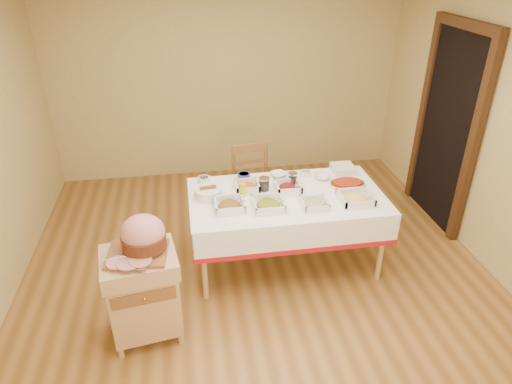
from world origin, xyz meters
TOP-DOWN VIEW (x-y plane):
  - room_shell at (0.00, 0.00)m, footprint 5.00×5.00m
  - doorway at (2.20, 0.90)m, footprint 0.09×1.10m
  - dining_table at (0.30, 0.30)m, footprint 1.82×1.02m
  - butcher_cart at (-1.01, -0.48)m, footprint 0.62×0.54m
  - dining_chair at (0.10, 0.99)m, footprint 0.47×0.45m
  - ham_on_board at (-0.97, -0.44)m, footprint 0.47×0.45m
  - serving_dish_a at (-0.26, 0.14)m, footprint 0.27×0.27m
  - serving_dish_b at (0.09, 0.10)m, footprint 0.27×0.27m
  - serving_dish_c at (0.50, 0.05)m, footprint 0.23×0.23m
  - serving_dish_d at (0.89, 0.08)m, footprint 0.29×0.29m
  - serving_dish_e at (-0.05, 0.47)m, footprint 0.23×0.22m
  - serving_dish_f at (0.33, 0.39)m, footprint 0.25×0.23m
  - small_bowl_left at (-0.45, 0.70)m, footprint 0.12×0.12m
  - small_bowl_mid at (-0.05, 0.71)m, footprint 0.13×0.13m
  - small_bowl_right at (0.58, 0.67)m, footprint 0.11×0.11m
  - bowl_white_imported at (0.30, 0.70)m, footprint 0.20×0.20m
  - bowl_small_imported at (0.73, 0.57)m, footprint 0.19×0.19m
  - preserve_jar_left at (0.11, 0.44)m, footprint 0.10×0.10m
  - preserve_jar_right at (0.41, 0.52)m, footprint 0.09×0.09m
  - mustard_bottle at (-0.11, 0.34)m, footprint 0.05×0.05m
  - bread_basket at (-0.43, 0.37)m, footprint 0.25×0.25m
  - plate_stack at (0.99, 0.70)m, footprint 0.22×0.22m
  - brass_platter at (0.93, 0.39)m, footprint 0.34×0.24m

SIDE VIEW (x-z plane):
  - butcher_cart at x=-1.01m, z-range 0.05..0.84m
  - dining_chair at x=0.10m, z-range 0.01..0.96m
  - dining_table at x=0.30m, z-range 0.22..0.98m
  - bowl_white_imported at x=0.30m, z-range 0.76..0.80m
  - brass_platter at x=0.93m, z-range 0.76..0.80m
  - bowl_small_imported at x=0.73m, z-range 0.76..0.81m
  - small_bowl_right at x=0.58m, z-range 0.76..0.82m
  - small_bowl_left at x=-0.45m, z-range 0.76..0.82m
  - small_bowl_mid at x=-0.05m, z-range 0.76..0.82m
  - serving_dish_c at x=0.50m, z-range 0.74..0.84m
  - plate_stack at x=0.99m, z-range 0.76..0.83m
  - serving_dish_e at x=-0.05m, z-range 0.74..0.85m
  - serving_dish_d at x=0.89m, z-range 0.74..0.85m
  - serving_dish_f at x=0.33m, z-range 0.74..0.85m
  - serving_dish_b at x=0.09m, z-range 0.74..0.85m
  - serving_dish_a at x=-0.26m, z-range 0.74..0.86m
  - bread_basket at x=-0.43m, z-range 0.75..0.86m
  - preserve_jar_right at x=0.41m, z-range 0.75..0.87m
  - preserve_jar_left at x=0.11m, z-range 0.75..0.88m
  - mustard_bottle at x=-0.11m, z-range 0.75..0.92m
  - ham_on_board at x=-0.97m, z-range 0.77..1.08m
  - doorway at x=2.20m, z-range 0.01..2.21m
  - room_shell at x=0.00m, z-range -1.20..3.80m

